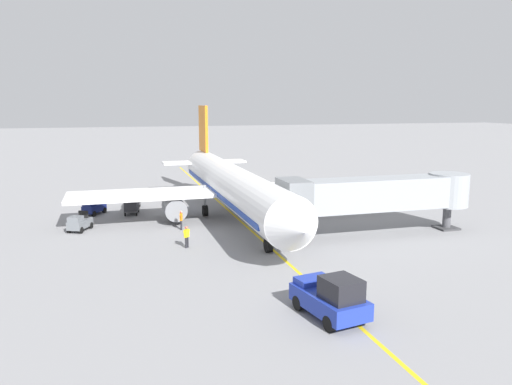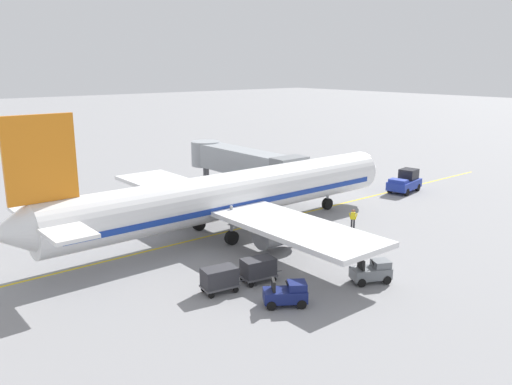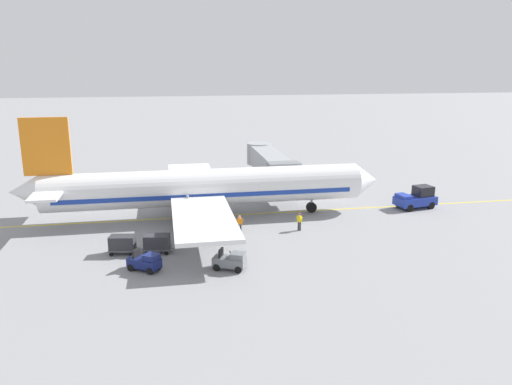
# 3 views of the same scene
# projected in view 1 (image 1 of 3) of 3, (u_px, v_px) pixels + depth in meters

# --- Properties ---
(ground_plane) EXTENTS (400.00, 400.00, 0.00)m
(ground_plane) POSITION_uv_depth(u_px,v_px,m) (236.00, 217.00, 48.65)
(ground_plane) COLOR gray
(gate_lead_in_line) EXTENTS (0.24, 80.00, 0.01)m
(gate_lead_in_line) POSITION_uv_depth(u_px,v_px,m) (236.00, 217.00, 48.65)
(gate_lead_in_line) COLOR gold
(gate_lead_in_line) RESTS_ON ground
(parked_airliner) EXTENTS (30.01, 37.20, 10.63)m
(parked_airliner) POSITION_uv_depth(u_px,v_px,m) (232.00, 186.00, 47.38)
(parked_airliner) COLOR white
(parked_airliner) RESTS_ON ground
(jet_bridge) EXTENTS (17.03, 3.50, 4.98)m
(jet_bridge) POSITION_uv_depth(u_px,v_px,m) (378.00, 194.00, 41.59)
(jet_bridge) COLOR #93999E
(jet_bridge) RESTS_ON ground
(pushback_tractor) EXTENTS (2.96, 4.73, 2.40)m
(pushback_tractor) POSITION_uv_depth(u_px,v_px,m) (331.00, 297.00, 25.55)
(pushback_tractor) COLOR #1E339E
(pushback_tractor) RESTS_ON ground
(baggage_tug_lead) EXTENTS (2.38, 2.75, 1.62)m
(baggage_tug_lead) POSITION_uv_depth(u_px,v_px,m) (94.00, 207.00, 49.58)
(baggage_tug_lead) COLOR navy
(baggage_tug_lead) RESTS_ON ground
(baggage_tug_trailing) EXTENTS (2.15, 2.77, 1.62)m
(baggage_tug_trailing) POSITION_uv_depth(u_px,v_px,m) (79.00, 223.00, 43.17)
(baggage_tug_trailing) COLOR slate
(baggage_tug_trailing) RESTS_ON ground
(baggage_cart_front) EXTENTS (1.65, 2.97, 1.58)m
(baggage_cart_front) POSITION_uv_depth(u_px,v_px,m) (132.00, 205.00, 49.71)
(baggage_cart_front) COLOR #4C4C51
(baggage_cart_front) RESTS_ON ground
(baggage_cart_second_in_train) EXTENTS (1.65, 2.97, 1.58)m
(baggage_cart_second_in_train) POSITION_uv_depth(u_px,v_px,m) (133.00, 199.00, 52.46)
(baggage_cart_second_in_train) COLOR #4C4C51
(baggage_cart_second_in_train) RESTS_ON ground
(ground_crew_wing_walker) EXTENTS (0.31, 0.73, 1.69)m
(ground_crew_wing_walker) POSITION_uv_depth(u_px,v_px,m) (181.00, 219.00, 43.57)
(ground_crew_wing_walker) COLOR #232328
(ground_crew_wing_walker) RESTS_ON ground
(ground_crew_loader) EXTENTS (0.61, 0.53, 1.69)m
(ground_crew_loader) POSITION_uv_depth(u_px,v_px,m) (187.00, 236.00, 38.08)
(ground_crew_loader) COLOR #232328
(ground_crew_loader) RESTS_ON ground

